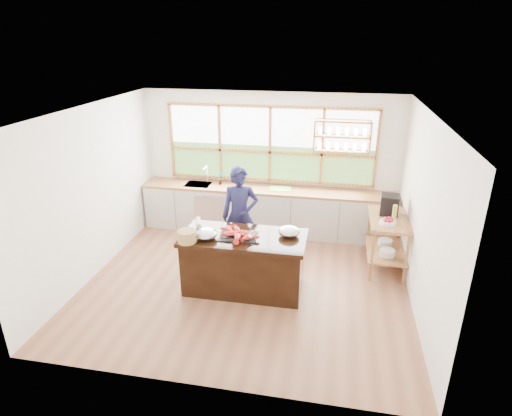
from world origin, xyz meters
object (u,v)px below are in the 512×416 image
(wicker_basket, at_px, (187,236))
(espresso_machine, at_px, (390,205))
(cook, at_px, (240,216))
(island, at_px, (244,262))

(wicker_basket, bearing_deg, espresso_machine, 28.66)
(espresso_machine, height_order, wicker_basket, espresso_machine)
(cook, bearing_deg, espresso_machine, -4.13)
(island, xyz_separation_m, cook, (-0.25, 0.87, 0.39))
(cook, xyz_separation_m, wicker_basket, (-0.51, -1.20, 0.14))
(cook, xyz_separation_m, espresso_machine, (2.44, 0.41, 0.22))
(island, distance_m, cook, 0.98)
(espresso_machine, relative_size, wicker_basket, 1.22)
(espresso_machine, bearing_deg, island, -143.76)
(island, bearing_deg, wicker_basket, -156.32)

